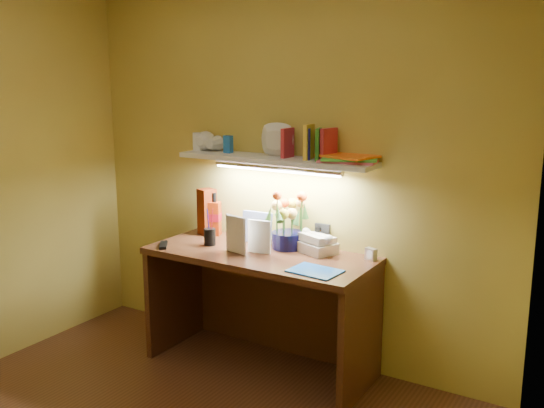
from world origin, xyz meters
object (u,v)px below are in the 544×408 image
Objects in this scene: desk at (260,310)px; flower_bouquet at (288,220)px; desk_clock at (371,254)px; telephone at (317,242)px; whisky_bottle at (214,214)px.

desk is 3.95× the size of flower_bouquet.
flower_bouquet reaches higher than desk.
desk_clock reaches higher than desk.
telephone is 3.17× the size of desk_clock.
desk_clock is at bearing 18.41° from desk.
flower_bouquet is 0.23m from telephone.
whisky_bottle is at bearing 178.24° from flower_bouquet.
whisky_bottle is at bearing -159.02° from telephone.
telephone is at bearing -1.27° from whisky_bottle.
telephone is (0.20, 0.00, -0.11)m from flower_bouquet.
desk is 6.31× the size of telephone.
desk is 0.56m from telephone.
telephone is 0.79m from whisky_bottle.
flower_bouquet reaches higher than whisky_bottle.
desk_clock is at bearing 0.77° from whisky_bottle.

